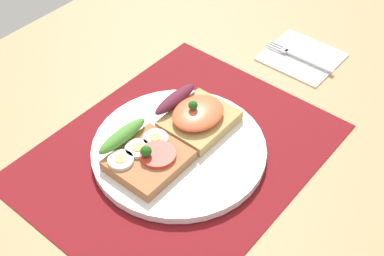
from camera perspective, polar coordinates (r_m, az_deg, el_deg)
The scene contains 7 objects.
ground_plane at distance 77.91cm, azimuth -1.41°, elevation -3.63°, with size 120.00×90.00×3.20cm, color tan.
placemat at distance 76.62cm, azimuth -1.43°, elevation -2.76°, with size 43.80×34.94×0.30cm, color maroon.
plate at distance 76.05cm, azimuth -1.44°, elevation -2.36°, with size 25.62×25.62×1.25cm, color white.
sandwich_egg_tomato at distance 72.93cm, azimuth -5.28°, elevation -2.98°, with size 10.19×10.66×3.88cm.
sandwich_salmon at distance 77.72cm, azimuth 0.44°, elevation 1.39°, with size 10.41×10.21×4.98cm.
napkin at distance 96.10cm, azimuth 11.98°, elevation 7.72°, with size 11.98×12.62×0.60cm, color white.
fork at distance 95.26cm, azimuth 11.54°, elevation 7.77°, with size 1.62×13.27×0.32cm.
Camera 1 is at (-38.84, -34.55, 56.44)cm, focal length 48.49 mm.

